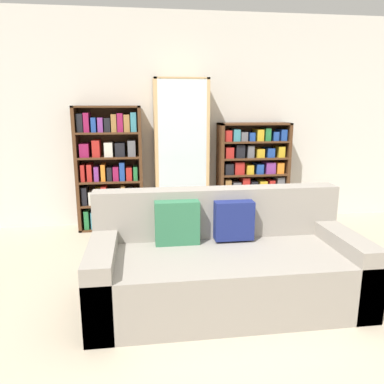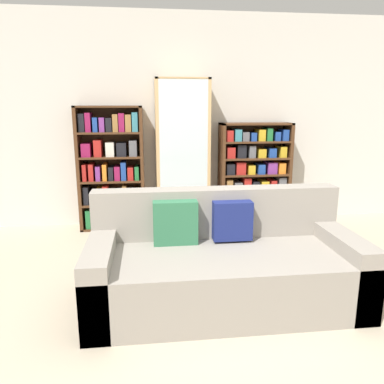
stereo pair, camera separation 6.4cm
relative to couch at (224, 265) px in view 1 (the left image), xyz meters
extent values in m
plane|color=tan|center=(-0.04, -0.57, -0.30)|extent=(16.00, 16.00, 0.00)
cube|color=beige|center=(-0.04, 2.22, 1.05)|extent=(6.00, 0.06, 2.70)
cube|color=gray|center=(0.00, -0.06, -0.08)|extent=(2.10, 0.94, 0.44)
cube|color=gray|center=(0.00, 0.32, 0.35)|extent=(2.10, 0.20, 0.42)
cube|color=gray|center=(-0.95, -0.06, -0.02)|extent=(0.20, 0.94, 0.56)
cube|color=gray|center=(0.95, -0.06, -0.02)|extent=(0.20, 0.94, 0.56)
cube|color=#2D6B47|center=(-0.36, 0.16, 0.32)|extent=(0.36, 0.12, 0.36)
cube|color=navy|center=(0.11, 0.16, 0.32)|extent=(0.32, 0.12, 0.32)
cube|color=#4C2D19|center=(-1.42, 2.01, 0.48)|extent=(0.04, 0.32, 1.55)
cube|color=#4C2D19|center=(-0.64, 2.01, 0.48)|extent=(0.04, 0.32, 1.55)
cube|color=#4C2D19|center=(-1.03, 2.01, 1.24)|extent=(0.82, 0.32, 0.02)
cube|color=#4C2D19|center=(-1.03, 2.01, -0.29)|extent=(0.82, 0.32, 0.02)
cube|color=#4C2D19|center=(-1.03, 2.16, 0.48)|extent=(0.82, 0.01, 1.55)
cube|color=#4C2D19|center=(-1.03, 2.01, 0.03)|extent=(0.74, 0.32, 0.02)
cube|color=#4C2D19|center=(-1.03, 2.01, 0.33)|extent=(0.74, 0.32, 0.02)
cube|color=#4C2D19|center=(-1.03, 2.01, 0.63)|extent=(0.74, 0.32, 0.02)
cube|color=#4C2D19|center=(-1.03, 2.01, 0.93)|extent=(0.74, 0.32, 0.02)
cube|color=#237038|center=(-1.34, 2.00, -0.16)|extent=(0.06, 0.24, 0.24)
cube|color=teal|center=(-1.26, 2.00, -0.17)|extent=(0.06, 0.24, 0.22)
cube|color=black|center=(-1.17, 2.00, -0.17)|extent=(0.05, 0.24, 0.21)
cube|color=#8E1947|center=(-1.07, 2.00, -0.17)|extent=(0.06, 0.24, 0.21)
cube|color=olive|center=(-0.99, 2.00, -0.19)|extent=(0.08, 0.24, 0.16)
cube|color=#AD231E|center=(-0.90, 2.00, -0.16)|extent=(0.06, 0.24, 0.23)
cube|color=olive|center=(-0.81, 2.00, -0.19)|extent=(0.06, 0.24, 0.17)
cube|color=teal|center=(-0.72, 2.00, -0.16)|extent=(0.07, 0.24, 0.23)
cube|color=black|center=(-1.35, 2.00, 0.15)|extent=(0.06, 0.24, 0.23)
cube|color=beige|center=(-1.27, 2.00, 0.12)|extent=(0.06, 0.24, 0.16)
cube|color=gold|center=(-1.19, 2.00, 0.14)|extent=(0.07, 0.24, 0.21)
cube|color=#AD231E|center=(-1.11, 2.00, 0.15)|extent=(0.07, 0.24, 0.23)
cube|color=orange|center=(-1.03, 2.00, 0.12)|extent=(0.06, 0.24, 0.17)
cube|color=teal|center=(-0.96, 2.00, 0.12)|extent=(0.05, 0.24, 0.16)
cube|color=olive|center=(-0.88, 2.00, 0.15)|extent=(0.05, 0.24, 0.23)
cube|color=#5B5B60|center=(-0.79, 2.00, 0.13)|extent=(0.06, 0.24, 0.18)
cube|color=gold|center=(-0.72, 2.00, 0.13)|extent=(0.05, 0.24, 0.17)
cube|color=#AD231E|center=(-1.35, 2.00, 0.44)|extent=(0.05, 0.24, 0.21)
cube|color=#AD231E|center=(-1.27, 2.00, 0.44)|extent=(0.06, 0.24, 0.21)
cube|color=#7A3384|center=(-1.19, 2.00, 0.43)|extent=(0.06, 0.24, 0.18)
cube|color=orange|center=(-1.11, 2.00, 0.44)|extent=(0.05, 0.24, 0.21)
cube|color=black|center=(-1.03, 2.00, 0.42)|extent=(0.06, 0.24, 0.17)
cube|color=#8E1947|center=(-0.95, 2.00, 0.43)|extent=(0.07, 0.24, 0.17)
cube|color=#1E4293|center=(-0.88, 2.00, 0.45)|extent=(0.06, 0.24, 0.23)
cube|color=#AD231E|center=(-0.79, 2.00, 0.42)|extent=(0.07, 0.24, 0.16)
cube|color=#237038|center=(-0.71, 2.00, 0.42)|extent=(0.05, 0.24, 0.17)
cube|color=#8E1947|center=(-1.32, 2.00, 0.72)|extent=(0.11, 0.24, 0.16)
cube|color=#AD231E|center=(-1.18, 2.00, 0.74)|extent=(0.09, 0.24, 0.20)
cube|color=beige|center=(-1.03, 2.00, 0.73)|extent=(0.10, 0.24, 0.17)
cube|color=black|center=(-0.89, 2.00, 0.72)|extent=(0.12, 0.24, 0.17)
cube|color=#5B5B60|center=(-0.75, 2.00, 0.74)|extent=(0.09, 0.24, 0.19)
cube|color=black|center=(-1.35, 2.00, 1.05)|extent=(0.07, 0.24, 0.22)
cube|color=#8E1947|center=(-1.27, 2.00, 1.05)|extent=(0.06, 0.24, 0.23)
cube|color=#1E4293|center=(-1.19, 2.00, 1.03)|extent=(0.06, 0.24, 0.17)
cube|color=#7A3384|center=(-1.11, 2.00, 1.03)|extent=(0.06, 0.24, 0.17)
cube|color=black|center=(-1.03, 2.00, 1.02)|extent=(0.07, 0.24, 0.17)
cube|color=olive|center=(-0.95, 2.00, 1.05)|extent=(0.06, 0.24, 0.21)
cube|color=#8E1947|center=(-0.88, 2.00, 1.05)|extent=(0.07, 0.24, 0.22)
cube|color=olive|center=(-0.80, 2.00, 1.04)|extent=(0.07, 0.24, 0.21)
cube|color=teal|center=(-0.72, 2.00, 1.06)|extent=(0.07, 0.24, 0.23)
cube|color=tan|center=(-0.45, 1.99, 0.64)|extent=(0.04, 0.36, 1.88)
cube|color=tan|center=(0.19, 1.99, 0.64)|extent=(0.04, 0.36, 1.88)
cube|color=tan|center=(-0.13, 1.99, 1.57)|extent=(0.67, 0.36, 0.02)
cube|color=tan|center=(-0.13, 1.99, -0.29)|extent=(0.67, 0.36, 0.02)
cube|color=tan|center=(-0.13, 2.16, 0.64)|extent=(0.67, 0.01, 1.88)
cube|color=silver|center=(-0.13, 1.81, 0.64)|extent=(0.59, 0.01, 1.86)
cube|color=tan|center=(-0.13, 1.99, 0.09)|extent=(0.59, 0.32, 0.02)
cube|color=tan|center=(-0.13, 1.99, 0.46)|extent=(0.59, 0.32, 0.02)
cube|color=tan|center=(-0.13, 1.99, 0.82)|extent=(0.59, 0.32, 0.02)
cube|color=tan|center=(-0.13, 1.99, 1.19)|extent=(0.59, 0.32, 0.02)
cylinder|color=silver|center=(-0.34, 2.00, -0.23)|extent=(0.01, 0.01, 0.09)
cone|color=silver|center=(-0.34, 2.00, -0.13)|extent=(0.09, 0.09, 0.11)
cylinder|color=silver|center=(-0.20, 1.99, -0.23)|extent=(0.01, 0.01, 0.09)
cone|color=silver|center=(-0.20, 1.99, -0.13)|extent=(0.09, 0.09, 0.11)
cylinder|color=silver|center=(-0.06, 2.00, -0.23)|extent=(0.01, 0.01, 0.09)
cone|color=silver|center=(-0.06, 2.00, -0.13)|extent=(0.09, 0.09, 0.11)
cylinder|color=silver|center=(0.08, 1.98, -0.23)|extent=(0.01, 0.01, 0.09)
cone|color=silver|center=(0.08, 1.98, -0.13)|extent=(0.09, 0.09, 0.11)
cylinder|color=silver|center=(-0.31, 2.00, 0.15)|extent=(0.01, 0.01, 0.09)
cone|color=silver|center=(-0.31, 2.00, 0.24)|extent=(0.09, 0.09, 0.11)
cylinder|color=silver|center=(-0.13, 2.00, 0.15)|extent=(0.01, 0.01, 0.09)
cone|color=silver|center=(-0.13, 2.00, 0.24)|extent=(0.09, 0.09, 0.11)
cylinder|color=silver|center=(0.05, 1.97, 0.15)|extent=(0.01, 0.01, 0.09)
cone|color=silver|center=(0.05, 1.97, 0.24)|extent=(0.09, 0.09, 0.11)
cylinder|color=silver|center=(-0.36, 2.01, 0.51)|extent=(0.01, 0.01, 0.08)
cone|color=silver|center=(-0.36, 2.01, 0.61)|extent=(0.06, 0.06, 0.10)
cylinder|color=silver|center=(-0.27, 1.97, 0.51)|extent=(0.01, 0.01, 0.08)
cone|color=silver|center=(-0.27, 1.97, 0.61)|extent=(0.06, 0.06, 0.10)
cylinder|color=silver|center=(-0.18, 2.01, 0.51)|extent=(0.01, 0.01, 0.08)
cone|color=silver|center=(-0.18, 2.01, 0.61)|extent=(0.06, 0.06, 0.10)
cylinder|color=silver|center=(-0.08, 1.99, 0.51)|extent=(0.01, 0.01, 0.08)
cone|color=silver|center=(-0.08, 1.99, 0.61)|extent=(0.06, 0.06, 0.10)
cylinder|color=silver|center=(0.01, 2.00, 0.51)|extent=(0.01, 0.01, 0.08)
cone|color=silver|center=(0.01, 2.00, 0.61)|extent=(0.06, 0.06, 0.10)
cylinder|color=silver|center=(0.10, 1.98, 0.51)|extent=(0.01, 0.01, 0.08)
cone|color=silver|center=(0.10, 1.98, 0.61)|extent=(0.06, 0.06, 0.10)
cylinder|color=silver|center=(-0.31, 1.99, 0.87)|extent=(0.01, 0.01, 0.07)
cone|color=silver|center=(-0.31, 1.99, 0.95)|extent=(0.09, 0.09, 0.09)
cylinder|color=silver|center=(-0.13, 1.97, 0.87)|extent=(0.01, 0.01, 0.07)
cone|color=silver|center=(-0.13, 1.97, 0.95)|extent=(0.09, 0.09, 0.09)
cylinder|color=silver|center=(0.05, 1.98, 0.87)|extent=(0.01, 0.01, 0.07)
cone|color=silver|center=(0.05, 1.98, 0.95)|extent=(0.09, 0.09, 0.09)
cylinder|color=silver|center=(-0.36, 1.99, 1.25)|extent=(0.01, 0.01, 0.09)
cone|color=silver|center=(-0.36, 1.99, 1.34)|extent=(0.06, 0.06, 0.10)
cylinder|color=silver|center=(-0.27, 1.97, 1.25)|extent=(0.01, 0.01, 0.09)
cone|color=silver|center=(-0.27, 1.97, 1.34)|extent=(0.06, 0.06, 0.10)
cylinder|color=silver|center=(-0.18, 1.98, 1.25)|extent=(0.01, 0.01, 0.09)
cone|color=silver|center=(-0.18, 1.98, 1.34)|extent=(0.06, 0.06, 0.10)
cylinder|color=silver|center=(-0.08, 1.97, 1.25)|extent=(0.01, 0.01, 0.09)
cone|color=silver|center=(-0.08, 1.97, 1.34)|extent=(0.06, 0.06, 0.10)
cylinder|color=silver|center=(0.01, 1.98, 1.25)|extent=(0.01, 0.01, 0.09)
cone|color=silver|center=(0.01, 1.98, 1.34)|extent=(0.06, 0.06, 0.10)
cylinder|color=silver|center=(0.10, 2.00, 1.25)|extent=(0.01, 0.01, 0.09)
cone|color=silver|center=(0.10, 2.00, 1.34)|extent=(0.06, 0.06, 0.10)
cube|color=#4C2D19|center=(0.38, 2.01, 0.37)|extent=(0.04, 0.32, 1.33)
cube|color=#4C2D19|center=(1.27, 2.01, 0.37)|extent=(0.04, 0.32, 1.33)
cube|color=#4C2D19|center=(0.83, 2.01, 1.02)|extent=(0.93, 0.32, 0.02)
cube|color=#4C2D19|center=(0.83, 2.01, -0.29)|extent=(0.93, 0.32, 0.02)
cube|color=#4C2D19|center=(0.83, 2.16, 0.37)|extent=(0.93, 0.01, 1.33)
cube|color=#4C2D19|center=(0.83, 2.01, -0.06)|extent=(0.85, 0.32, 0.02)
cube|color=#4C2D19|center=(0.83, 2.01, 0.15)|extent=(0.85, 0.32, 0.02)
cube|color=#4C2D19|center=(0.83, 2.01, 0.37)|extent=(0.85, 0.32, 0.02)
cube|color=#4C2D19|center=(0.83, 2.01, 0.58)|extent=(0.85, 0.32, 0.02)
cube|color=#4C2D19|center=(0.83, 2.01, 0.80)|extent=(0.85, 0.32, 0.02)
cube|color=olive|center=(0.46, 2.00, -0.20)|extent=(0.07, 0.24, 0.15)
cube|color=#8E1947|center=(0.55, 2.00, -0.21)|extent=(0.06, 0.24, 0.13)
cube|color=beige|center=(0.64, 2.00, -0.21)|extent=(0.07, 0.24, 0.13)
cube|color=beige|center=(0.73, 2.00, -0.19)|extent=(0.08, 0.24, 0.16)
cube|color=black|center=(0.82, 2.00, -0.20)|extent=(0.06, 0.24, 0.16)
cube|color=black|center=(0.92, 2.00, -0.20)|extent=(0.07, 0.24, 0.14)
cube|color=#AD231E|center=(1.01, 2.00, -0.21)|extent=(0.08, 0.24, 0.13)
cube|color=#1E4293|center=(1.10, 2.00, -0.22)|extent=(0.06, 0.24, 0.11)
cube|color=black|center=(1.19, 2.00, -0.20)|extent=(0.08, 0.24, 0.16)
cube|color=orange|center=(0.48, 2.00, 0.01)|extent=(0.09, 0.24, 0.12)
cube|color=#8E1947|center=(0.62, 2.00, 0.03)|extent=(0.12, 0.24, 0.16)
cube|color=black|center=(0.75, 2.00, 0.01)|extent=(0.10, 0.24, 0.12)
cube|color=#AD231E|center=(0.90, 2.00, 0.03)|extent=(0.08, 0.24, 0.16)
cube|color=teal|center=(1.03, 2.00, 0.02)|extent=(0.09, 0.24, 0.13)
cube|color=#5B5B60|center=(1.17, 2.00, 0.02)|extent=(0.11, 0.24, 0.14)
cube|color=olive|center=(0.47, 2.00, 0.24)|extent=(0.08, 0.24, 0.15)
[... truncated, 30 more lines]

